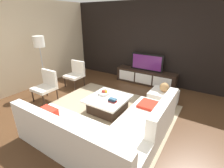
% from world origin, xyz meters
% --- Properties ---
extents(ground_plane, '(14.00, 14.00, 0.00)m').
position_xyz_m(ground_plane, '(0.00, 0.00, 0.00)').
color(ground_plane, '#4C301C').
extents(feature_wall_back, '(6.40, 0.12, 2.80)m').
position_xyz_m(feature_wall_back, '(0.00, 2.70, 1.40)').
color(feature_wall_back, black).
rests_on(feature_wall_back, ground).
extents(side_wall_left, '(0.12, 5.20, 2.80)m').
position_xyz_m(side_wall_left, '(-3.20, 0.20, 1.40)').
color(side_wall_left, beige).
rests_on(side_wall_left, ground).
extents(area_rug, '(3.21, 2.71, 0.01)m').
position_xyz_m(area_rug, '(-0.10, 0.00, 0.01)').
color(area_rug, tan).
rests_on(area_rug, ground).
extents(media_console, '(2.14, 0.46, 0.50)m').
position_xyz_m(media_console, '(0.00, 2.40, 0.25)').
color(media_console, black).
rests_on(media_console, ground).
extents(television, '(1.15, 0.06, 0.59)m').
position_xyz_m(television, '(0.00, 2.40, 0.80)').
color(television, black).
rests_on(television, media_console).
extents(sectional_couch, '(2.49, 2.32, 0.81)m').
position_xyz_m(sectional_couch, '(0.52, -0.90, 0.28)').
color(sectional_couch, white).
rests_on(sectional_couch, ground).
extents(coffee_table, '(0.96, 1.01, 0.38)m').
position_xyz_m(coffee_table, '(-0.10, 0.10, 0.20)').
color(coffee_table, black).
rests_on(coffee_table, ground).
extents(accent_chair_near, '(0.57, 0.54, 0.87)m').
position_xyz_m(accent_chair_near, '(-1.94, -0.31, 0.49)').
color(accent_chair_near, black).
rests_on(accent_chair_near, ground).
extents(floor_lamp, '(0.32, 0.32, 1.75)m').
position_xyz_m(floor_lamp, '(-2.52, 0.05, 1.48)').
color(floor_lamp, '#A5A5AA').
rests_on(floor_lamp, ground).
extents(ottoman, '(0.70, 0.70, 0.40)m').
position_xyz_m(ottoman, '(1.00, 1.18, 0.20)').
color(ottoman, white).
rests_on(ottoman, ground).
extents(fruit_bowl, '(0.28, 0.28, 0.14)m').
position_xyz_m(fruit_bowl, '(-0.28, 0.20, 0.43)').
color(fruit_bowl, silver).
rests_on(fruit_bowl, coffee_table).
extents(accent_chair_far, '(0.56, 0.53, 0.87)m').
position_xyz_m(accent_chair_far, '(-1.98, 0.92, 0.49)').
color(accent_chair_far, black).
rests_on(accent_chair_far, ground).
extents(decorative_ball, '(0.25, 0.25, 0.25)m').
position_xyz_m(decorative_ball, '(1.00, 1.18, 0.53)').
color(decorative_ball, '#AD8451').
rests_on(decorative_ball, ottoman).
extents(book_stack, '(0.19, 0.13, 0.08)m').
position_xyz_m(book_stack, '(0.12, -0.02, 0.42)').
color(book_stack, maroon).
rests_on(book_stack, coffee_table).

